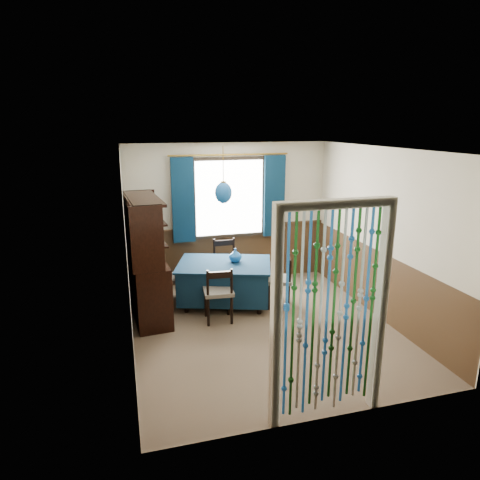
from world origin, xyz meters
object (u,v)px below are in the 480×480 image
object	(u,v)px
sideboard	(147,276)
chair_far	(226,263)
dining_table	(224,280)
bowl_shelf	(149,238)
chair_near	(219,292)
pendant_lamp	(223,193)
chair_left	(173,278)
vase_table	(235,256)
vase_sideboard	(148,246)
chair_right	(280,280)

from	to	relation	value
sideboard	chair_far	bearing A→B (deg)	22.83
dining_table	bowl_shelf	distance (m)	1.46
chair_near	pendant_lamp	xyz separation A→B (m)	(0.22, 0.58, 1.36)
chair_left	chair_near	bearing A→B (deg)	44.79
vase_table	bowl_shelf	world-z (taller)	bowl_shelf
pendant_lamp	dining_table	bearing A→B (deg)	116.57
sideboard	bowl_shelf	xyz separation A→B (m)	(0.06, -0.20, 0.64)
chair_far	vase_sideboard	bearing A→B (deg)	18.06
chair_near	vase_table	distance (m)	0.81
chair_near	vase_sideboard	size ratio (longest dim) A/B	4.42
dining_table	chair_far	world-z (taller)	chair_far
pendant_lamp	sideboard	bearing A→B (deg)	-176.41
chair_right	pendant_lamp	world-z (taller)	pendant_lamp
dining_table	pendant_lamp	world-z (taller)	pendant_lamp
chair_left	chair_right	bearing A→B (deg)	81.73
dining_table	chair_far	distance (m)	0.69
chair_near	pendant_lamp	world-z (taller)	pendant_lamp
chair_near	chair_right	distance (m)	1.10
dining_table	chair_right	world-z (taller)	chair_right
sideboard	chair_near	bearing A→B (deg)	-32.03
chair_near	chair_right	size ratio (longest dim) A/B	1.04
chair_near	chair_left	bearing A→B (deg)	129.93
chair_left	vase_table	world-z (taller)	vase_table
chair_far	pendant_lamp	bearing A→B (deg)	74.70
chair_far	bowl_shelf	xyz separation A→B (m)	(-1.33, -0.94, 0.80)
chair_far	dining_table	bearing A→B (deg)	74.70
chair_far	vase_table	xyz separation A→B (m)	(0.00, -0.62, 0.33)
sideboard	pendant_lamp	world-z (taller)	pendant_lamp
bowl_shelf	vase_sideboard	xyz separation A→B (m)	(0.00, 0.52, -0.26)
vase_table	chair_left	bearing A→B (deg)	168.85
chair_left	pendant_lamp	xyz separation A→B (m)	(0.79, -0.23, 1.37)
chair_near	vase_sideboard	bearing A→B (deg)	143.19
chair_left	pendant_lamp	distance (m)	1.60
sideboard	dining_table	bearing A→B (deg)	-1.44
chair_far	pendant_lamp	size ratio (longest dim) A/B	1.02
dining_table	pendant_lamp	xyz separation A→B (m)	(0.00, -0.00, 1.40)
chair_far	sideboard	xyz separation A→B (m)	(-1.39, -0.74, 0.16)
chair_far	chair_left	xyz separation A→B (m)	(-0.98, -0.43, -0.03)
pendant_lamp	chair_near	bearing A→B (deg)	-111.19
dining_table	chair_near	xyz separation A→B (m)	(-0.22, -0.58, 0.05)
dining_table	vase_sideboard	bearing A→B (deg)	-173.66
chair_left	vase_sideboard	bearing A→B (deg)	-82.46
sideboard	bowl_shelf	world-z (taller)	sideboard
pendant_lamp	vase_sideboard	world-z (taller)	pendant_lamp
chair_near	chair_far	bearing A→B (deg)	76.38
pendant_lamp	bowl_shelf	world-z (taller)	pendant_lamp
bowl_shelf	vase_sideboard	bearing A→B (deg)	90.00
chair_far	vase_sideboard	size ratio (longest dim) A/B	4.54
chair_near	chair_far	xyz separation A→B (m)	(0.41, 1.24, 0.01)
chair_left	bowl_shelf	world-z (taller)	bowl_shelf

